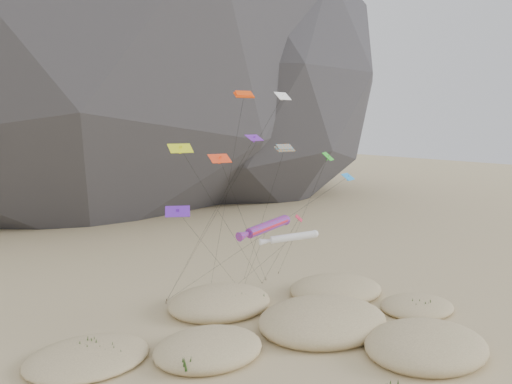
% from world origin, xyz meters
% --- Properties ---
extents(ground, '(500.00, 500.00, 0.00)m').
position_xyz_m(ground, '(0.00, 0.00, 0.00)').
color(ground, '#CCB789').
rests_on(ground, ground).
extents(dunes, '(48.99, 39.98, 3.94)m').
position_xyz_m(dunes, '(-0.55, 4.65, 0.71)').
color(dunes, '#CCB789').
rests_on(dunes, ground).
extents(dune_grass, '(39.92, 28.81, 1.53)m').
position_xyz_m(dune_grass, '(-0.74, 4.23, 0.84)').
color(dune_grass, black).
rests_on(dune_grass, ground).
extents(kite_stakes, '(19.94, 4.09, 0.30)m').
position_xyz_m(kite_stakes, '(1.70, 23.18, 0.15)').
color(kite_stakes, '#3F2D1E').
rests_on(kite_stakes, ground).
extents(rainbow_tube_kite, '(9.97, 15.61, 12.65)m').
position_xyz_m(rainbow_tube_kite, '(-1.48, 9.17, 11.72)').
color(rainbow_tube_kite, red).
rests_on(rainbow_tube_kite, ground).
extents(white_tube_kite, '(6.86, 14.46, 10.96)m').
position_xyz_m(white_tube_kite, '(1.50, 8.64, 10.26)').
color(white_tube_kite, silver).
rests_on(white_tube_kite, ground).
extents(orange_parafoil, '(2.44, 10.83, 26.85)m').
position_xyz_m(orange_parafoil, '(-1.22, 14.32, 26.02)').
color(orange_parafoil, '#E8400C').
rests_on(orange_parafoil, ground).
extents(multi_parafoil, '(3.78, 14.10, 20.64)m').
position_xyz_m(multi_parafoil, '(3.58, 12.85, 19.94)').
color(multi_parafoil, orange).
rests_on(multi_parafoil, ground).
extents(delta_kites, '(24.48, 18.99, 26.94)m').
position_xyz_m(delta_kites, '(-1.60, 11.44, 18.28)').
color(delta_kites, red).
rests_on(delta_kites, ground).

